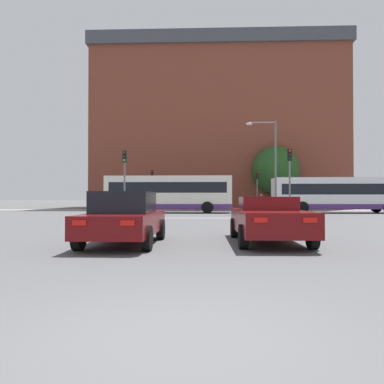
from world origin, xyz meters
name	(u,v)px	position (x,y,z in m)	size (l,w,h in m)	color
ground_plane	(177,339)	(0.00, 0.00, 0.00)	(400.00, 400.00, 0.00)	#545456
stop_line_strip	(202,218)	(0.00, 20.63, 0.00)	(8.47, 0.30, 0.01)	silver
far_pavement	(203,210)	(0.00, 35.98, 0.01)	(69.41, 2.50, 0.01)	#A09B91
brick_civic_building	(217,131)	(1.74, 46.02, 10.21)	(30.24, 16.15, 22.96)	brown
car_saloon_left	(124,218)	(-2.04, 6.99, 0.75)	(1.97, 4.27, 1.50)	#600C0F
car_roadster_right	(268,219)	(2.11, 7.59, 0.69)	(2.01, 4.63, 1.35)	#600C0F
bus_crossing_lead	(169,193)	(-2.97, 29.02, 1.71)	(10.86, 2.74, 3.19)	silver
bus_crossing_trailing	(341,194)	(11.93, 29.27, 1.63)	(11.55, 2.70, 3.04)	silver
traffic_light_far_right	(257,184)	(5.53, 35.04, 2.73)	(0.26, 0.31, 4.04)	slate
traffic_light_near_right	(290,172)	(5.86, 21.57, 3.05)	(0.26, 0.31, 4.57)	slate
traffic_light_near_left	(125,173)	(-5.32, 21.92, 3.04)	(0.26, 0.31, 4.55)	slate
traffic_light_far_left	(152,183)	(-5.37, 35.42, 2.83)	(0.26, 0.31, 4.21)	slate
street_lamp_junction	(270,157)	(5.49, 26.87, 4.63)	(2.47, 0.36, 7.56)	slate
pedestrian_waiting	(212,201)	(0.96, 36.36, 0.96)	(0.33, 0.45, 1.65)	black
pedestrian_walking_east	(196,201)	(-0.73, 36.03, 0.99)	(0.45, 0.36, 1.68)	brown
pedestrian_walking_west	(261,201)	(6.06, 35.80, 1.00)	(0.24, 0.40, 1.70)	#333851
tree_by_building	(275,170)	(7.91, 37.77, 4.31)	(5.13, 5.13, 7.01)	#4C3823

